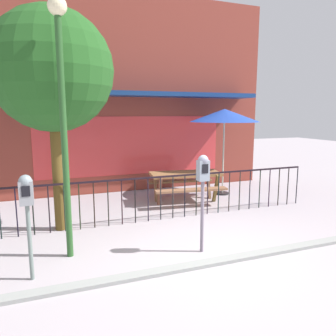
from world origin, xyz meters
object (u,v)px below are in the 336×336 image
at_px(parking_meter_near, 27,200).
at_px(parking_meter_far, 203,178).
at_px(street_lamp, 62,94).
at_px(picnic_table_left, 185,179).
at_px(street_tree, 52,71).
at_px(patio_umbrella, 224,116).

xyz_separation_m(parking_meter_near, parking_meter_far, (2.63, 0.00, 0.11)).
relative_size(parking_meter_near, street_lamp, 0.38).
bearing_deg(picnic_table_left, street_tree, -162.27).
distance_m(parking_meter_near, parking_meter_far, 2.64).
distance_m(patio_umbrella, street_tree, 4.76).
xyz_separation_m(parking_meter_near, street_tree, (0.47, 1.95, 1.91)).
bearing_deg(parking_meter_near, street_lamp, 47.35).
bearing_deg(parking_meter_far, picnic_table_left, 71.44).
bearing_deg(picnic_table_left, patio_umbrella, 15.24).
bearing_deg(parking_meter_near, picnic_table_left, 39.20).
height_order(parking_meter_near, parking_meter_far, parking_meter_far).
height_order(picnic_table_left, parking_meter_near, parking_meter_near).
bearing_deg(street_tree, parking_meter_near, -103.56).
xyz_separation_m(parking_meter_far, street_lamp, (-2.08, 0.60, 1.32)).
height_order(patio_umbrella, parking_meter_near, patio_umbrella).
bearing_deg(patio_umbrella, parking_meter_far, -124.89).
distance_m(picnic_table_left, street_lamp, 4.34).
xyz_separation_m(patio_umbrella, street_tree, (-4.48, -1.37, 0.84)).
relative_size(patio_umbrella, parking_meter_far, 1.47).
xyz_separation_m(picnic_table_left, parking_meter_near, (-3.63, -2.96, 0.54)).
xyz_separation_m(parking_meter_far, street_tree, (-2.16, 1.95, 1.80)).
bearing_deg(parking_meter_far, parking_meter_near, -179.98).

